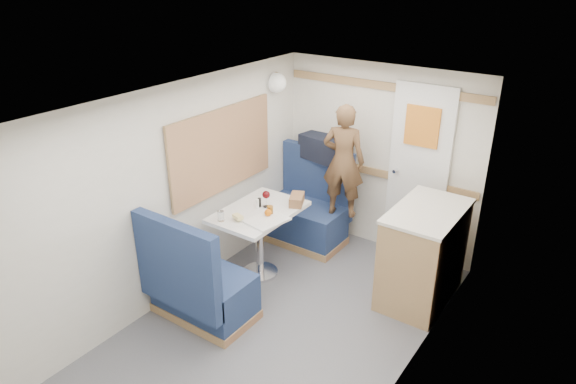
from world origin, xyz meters
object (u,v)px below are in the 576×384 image
Objects in this scene: dinette_table at (259,224)px; wine_glass at (266,195)px; orange_fruit at (268,213)px; dome_light at (277,83)px; pepper_grinder at (259,202)px; tray at (267,220)px; duffel_bag at (325,149)px; bench_near at (199,290)px; beer_glass at (270,211)px; bench_far at (307,215)px; cheese_block at (238,217)px; person at (343,161)px; galley_counter at (423,254)px; tumbler_left at (221,216)px; salt_grinder at (257,204)px; bread_loaf at (297,200)px.

wine_glass is (0.02, 0.10, 0.28)m from dinette_table.
dinette_table is at bearing 157.14° from orange_fruit.
pepper_grinder is at bearing -65.93° from dome_light.
tray is at bearing -58.83° from dome_light.
duffel_bag reaches higher than tray.
bench_near is 0.98m from beer_glass.
bench_near reaches higher than dinette_table.
cheese_block is (-0.03, -1.14, 0.46)m from bench_far.
person is at bearing 68.09° from cheese_block.
bench_far is 1.14× the size of galley_counter.
bench_near is 0.69m from tumbler_left.
bench_near reaches higher than tumbler_left.
cheese_block is at bearing -151.12° from galley_counter.
dome_light is 0.22× the size of galley_counter.
beer_glass is at bearing -41.71° from wine_glass.
dome_light is at bearing 121.17° from tray.
dinette_table is 9.27× the size of tumbler_left.
galley_counter is 2.52× the size of tray.
tumbler_left reaches higher than dinette_table.
dinette_table is 0.30m from tray.
dome_light reaches higher than tray.
tumbler_left reaches higher than tray.
salt_grinder reaches higher than orange_fruit.
tray is at bearing -51.27° from wine_glass.
person is 7.11× the size of wine_glass.
tumbler_left reaches higher than orange_fruit.
duffel_bag is 1.09m from pepper_grinder.
bench_near is 1.88× the size of duffel_bag.
person is 1.40m from tumbler_left.
wine_glass is 0.10m from pepper_grinder.
person is at bearing 162.95° from galley_counter.
salt_grinder is at bearing -129.67° from wine_glass.
bench_near is 4.60× the size of bread_loaf.
bench_far is 1.11m from tray.
person is at bearing 60.44° from salt_grinder.
person is at bearing 72.55° from beer_glass.
bench_far reaches higher than tumbler_left.
pepper_grinder is at bearing 76.16° from tumbler_left.
galley_counter reaches higher than dinette_table.
bread_loaf is (-0.21, -0.54, -0.28)m from person.
bench_near is 2.28m from dome_light.
duffel_bag is at bearing 84.66° from pepper_grinder.
wine_glass is (0.04, 0.38, 0.09)m from cheese_block.
tray is at bearing -33.26° from dinette_table.
wine_glass is (0.41, -0.75, -0.91)m from dome_light.
person reaches higher than tray.
beer_glass is at bearing -101.96° from bread_loaf.
person is at bearing 1.24° from dome_light.
tumbler_left is (0.24, -1.23, -0.98)m from dome_light.
tray is (0.21, -0.14, 0.16)m from dinette_table.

